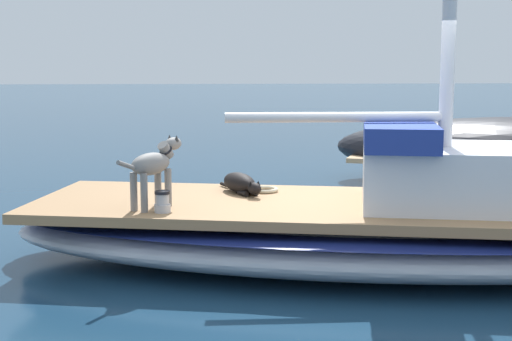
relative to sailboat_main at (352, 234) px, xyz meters
name	(u,v)px	position (x,y,z in m)	size (l,w,h in m)	color
ground_plane	(352,265)	(0.00, 0.00, -0.34)	(120.00, 120.00, 0.00)	navy
sailboat_main	(352,234)	(0.00, 0.00, 0.00)	(3.93, 7.60, 0.66)	#B2B7C1
cabin_house	(466,172)	(0.24, 1.09, 0.67)	(1.82, 2.47, 0.84)	silver
dog_grey	(154,166)	(0.10, -2.02, 0.75)	(0.80, 0.63, 0.70)	gray
dog_black	(241,183)	(-0.69, -1.12, 0.43)	(0.91, 0.48, 0.22)	black
deck_winch	(162,202)	(0.33, -1.93, 0.42)	(0.16, 0.16, 0.21)	#B7B7BC
coiled_rope	(264,190)	(-0.75, -0.86, 0.35)	(0.32, 0.32, 0.04)	beige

